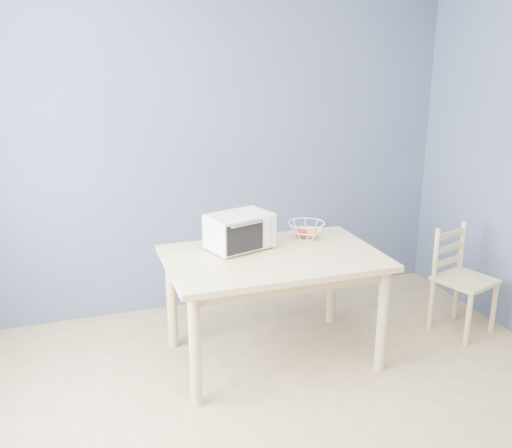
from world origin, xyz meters
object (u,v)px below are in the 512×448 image
object	(u,v)px
dining_chair	(460,281)
dining_table	(273,269)
toaster_oven	(238,231)
fruit_basket	(306,230)

from	to	relation	value
dining_chair	dining_table	bearing A→B (deg)	160.39
dining_chair	toaster_oven	bearing A→B (deg)	154.40
toaster_oven	dining_chair	world-z (taller)	toaster_oven
fruit_basket	toaster_oven	bearing A→B (deg)	-172.57
dining_table	toaster_oven	distance (m)	0.35
dining_table	dining_chair	size ratio (longest dim) A/B	1.76
fruit_basket	dining_chair	size ratio (longest dim) A/B	0.42
dining_table	fruit_basket	world-z (taller)	fruit_basket
fruit_basket	dining_chair	bearing A→B (deg)	-14.84
toaster_oven	dining_chair	size ratio (longest dim) A/B	0.60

